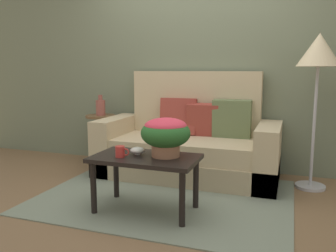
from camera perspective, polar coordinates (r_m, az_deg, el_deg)
The scene contains 11 objects.
ground_plane at distance 3.34m, azimuth -0.72°, elevation -11.62°, with size 14.00×14.00×0.00m, color brown.
wall_back at distance 4.32m, azimuth 5.07°, elevation 12.90°, with size 6.40×0.12×2.94m, color slate.
area_rug at distance 3.38m, azimuth -0.43°, elevation -11.26°, with size 2.28×1.72×0.01m, color gray.
couch at distance 3.96m, azimuth 3.45°, elevation -3.19°, with size 1.96×0.86×1.16m.
coffee_table at distance 2.94m, azimuth -3.66°, elevation -6.21°, with size 0.87×0.50×0.48m.
side_table at distance 4.53m, azimuth -10.74°, elevation -0.67°, with size 0.37×0.37×0.62m.
floor_lamp at distance 3.72m, azimuth 23.13°, elevation 10.08°, with size 0.41×0.41×1.52m.
potted_plant at distance 2.88m, azimuth -0.39°, elevation -1.14°, with size 0.41×0.41×0.32m.
coffee_mug at distance 2.91m, azimuth -7.67°, elevation -4.12°, with size 0.12×0.08×0.09m.
snack_bowl at distance 2.98m, azimuth -4.93°, elevation -3.96°, with size 0.13×0.13×0.07m.
table_vase at distance 4.48m, azimuth -10.83°, elevation 3.03°, with size 0.12×0.12×0.25m.
Camera 1 is at (1.08, -2.93, 1.18)m, focal length 37.77 mm.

